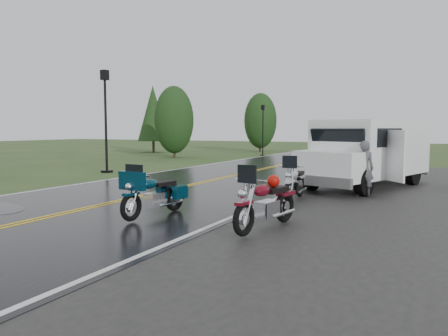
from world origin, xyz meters
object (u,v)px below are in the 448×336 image
Objects in this scene: lamp_post_near_left at (106,121)px; person_at_van at (363,170)px; lamp_post_far_left at (263,130)px; motorcycle_silver at (289,183)px; motorcycle_teal at (131,196)px; van_white at (312,155)px; motorcycle_red at (244,205)px.

person_at_van is at bearing -11.13° from lamp_post_near_left.
lamp_post_far_left is (-10.16, 17.70, 1.12)m from person_at_van.
motorcycle_teal is at bearing -130.20° from motorcycle_silver.
person_at_van is at bearing 54.63° from motorcycle_silver.
motorcycle_silver is 2.99m from person_at_van.
motorcycle_silver is at bearing 44.61° from person_at_van.
motorcycle_silver is at bearing 59.90° from motorcycle_teal.
person_at_van reaches higher than motorcycle_silver.
van_white reaches higher than person_at_van.
person_at_van is 0.35× the size of lamp_post_near_left.
van_white reaches higher than motorcycle_red.
motorcycle_teal is 4.23m from motorcycle_silver.
motorcycle_teal is at bearing -75.19° from lamp_post_far_left.
person_at_van is at bearing -2.28° from van_white.
motorcycle_silver reaches higher than motorcycle_teal.
motorcycle_silver is 0.55× the size of lamp_post_far_left.
motorcycle_silver is at bearing -25.22° from lamp_post_near_left.
lamp_post_far_left is at bearing 83.13° from lamp_post_near_left.
van_white is at bearing -63.73° from lamp_post_far_left.
person_at_van reaches higher than motorcycle_red.
van_white is at bearing 103.96° from motorcycle_red.
motorcycle_teal is (-2.71, 0.13, -0.03)m from motorcycle_red.
lamp_post_near_left reaches higher than person_at_van.
motorcycle_silver is 0.45× the size of lamp_post_near_left.
person_at_van is (1.75, -0.66, -0.36)m from van_white.
person_at_van is (1.48, 2.60, 0.20)m from motorcycle_silver.
lamp_post_far_left reaches higher than motorcycle_red.
lamp_post_near_left reaches higher than van_white.
lamp_post_far_left is (-9.00, 23.91, 1.31)m from motorcycle_red.
lamp_post_near_left is 1.23× the size of lamp_post_far_left.
motorcycle_red is 0.56× the size of lamp_post_far_left.
van_white is at bearing 76.91° from motorcycle_teal.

